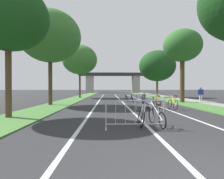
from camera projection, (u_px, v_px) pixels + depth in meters
name	position (u px, v px, depth m)	size (l,w,h in m)	color
grass_verge_left	(81.00, 97.00, 30.72)	(2.61, 68.68, 0.05)	#477A38
grass_verge_right	(153.00, 97.00, 30.97)	(2.61, 68.68, 0.05)	#477A38
sidewalk_path_right	(167.00, 97.00, 31.01)	(1.87, 68.68, 0.08)	gray
lane_stripe_center	(121.00, 100.00, 22.61)	(0.14, 39.74, 0.01)	silver
lane_stripe_right_lane	(142.00, 100.00, 22.67)	(0.14, 39.74, 0.01)	silver
lane_stripe_left_lane	(99.00, 100.00, 22.56)	(0.14, 39.74, 0.01)	silver
overpass_bridge	(113.00, 79.00, 59.47)	(21.45, 3.59, 6.27)	#2D2D30
tree_left_pine_near	(8.00, 17.00, 9.21)	(3.90, 3.90, 6.63)	#4C3823
tree_left_cypress_far	(50.00, 37.00, 16.22)	(5.28, 5.28, 8.19)	#4C3823
tree_left_oak_mid	(80.00, 60.00, 28.00)	(5.16, 5.16, 7.91)	#4C3823
tree_right_oak_near	(182.00, 46.00, 19.05)	(3.85, 3.85, 7.43)	#4C3823
tree_right_pine_far	(157.00, 66.00, 29.80)	(5.74, 5.74, 7.44)	brown
crowd_barrier_nearest	(135.00, 115.00, 6.78)	(2.17, 0.49, 1.05)	#ADADB2
crowd_barrier_second	(151.00, 101.00, 13.54)	(2.18, 0.54, 1.05)	#ADADB2
crowd_barrier_third	(129.00, 97.00, 20.23)	(2.16, 0.45, 1.05)	#ADADB2
crowd_barrier_fourth	(109.00, 95.00, 26.90)	(2.18, 0.52, 1.05)	#ADADB2
bicycle_blue_0	(145.00, 103.00, 13.99)	(0.55, 1.67, 1.02)	black
bicycle_yellow_1	(173.00, 104.00, 13.00)	(0.49, 1.70, 1.02)	black
bicycle_black_2	(126.00, 98.00, 20.63)	(0.43, 1.57, 0.85)	black
bicycle_orange_3	(157.00, 104.00, 12.94)	(0.45, 1.77, 1.02)	black
bicycle_red_4	(143.00, 98.00, 20.74)	(0.55, 1.78, 1.04)	black
bicycle_green_5	(154.00, 103.00, 14.06)	(0.54, 1.58, 0.86)	black
bicycle_purple_6	(132.00, 99.00, 19.80)	(0.49, 1.71, 0.94)	black
bicycle_white_7	(157.00, 117.00, 7.29)	(0.56, 1.64, 0.98)	black
bicycle_silver_8	(141.00, 117.00, 7.35)	(0.47, 1.61, 0.92)	black
pedestrian_pushing_bike	(201.00, 93.00, 19.86)	(0.57, 0.34, 1.60)	beige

